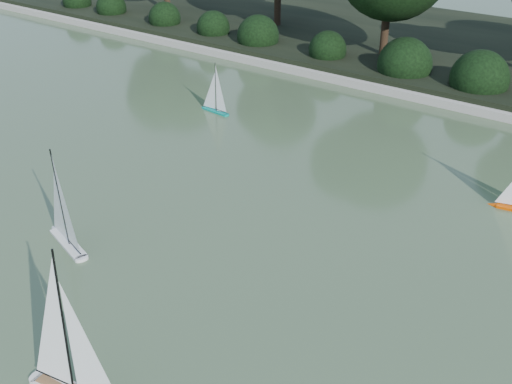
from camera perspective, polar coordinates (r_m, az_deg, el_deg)
ground at (r=7.72m, az=-6.96°, el=-12.14°), size 80.00×80.00×0.00m
pond_coping at (r=14.61m, az=18.20°, el=7.21°), size 40.00×0.35×0.18m
shrub_hedge at (r=15.31m, az=19.61°, el=9.35°), size 29.10×1.10×1.10m
sailboat_white_a at (r=9.47m, az=-16.72°, el=-2.99°), size 1.18×0.50×1.62m
sailboat_white_b at (r=6.90m, az=-15.17°, el=-15.76°), size 1.38×0.44×1.87m
sailboat_teal at (r=13.86m, az=-3.83°, el=7.88°), size 0.85×0.22×1.16m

